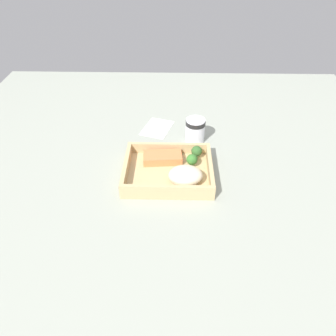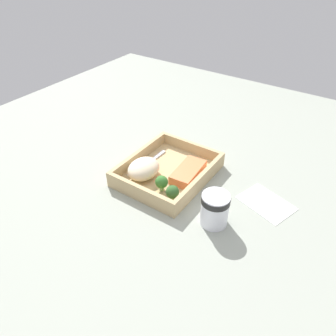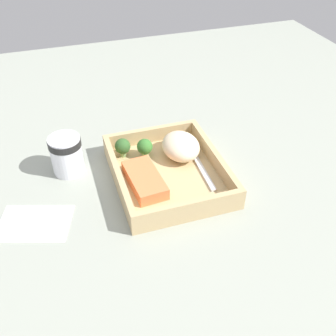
{
  "view_description": "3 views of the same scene",
  "coord_description": "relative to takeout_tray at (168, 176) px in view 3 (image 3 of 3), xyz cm",
  "views": [
    {
      "loc": [
        1.84,
        -76.97,
        63.42
      ],
      "look_at": [
        0.0,
        0.0,
        2.7
      ],
      "focal_mm": 35.0,
      "sensor_mm": 36.0,
      "label": 1
    },
    {
      "loc": [
        60.58,
        41.4,
        57.07
      ],
      "look_at": [
        0.0,
        0.0,
        2.7
      ],
      "focal_mm": 35.0,
      "sensor_mm": 36.0,
      "label": 2
    },
    {
      "loc": [
        -59.65,
        19.38,
        52.74
      ],
      "look_at": [
        0.0,
        0.0,
        2.7
      ],
      "focal_mm": 42.0,
      "sensor_mm": 36.0,
      "label": 3
    }
  ],
  "objects": [
    {
      "name": "broccoli_floret_2",
      "position": [
        8.86,
        7.39,
        3.09
      ],
      "size": [
        3.39,
        3.39,
        4.3
      ],
      "color": "#799E5E",
      "rests_on": "takeout_tray"
    },
    {
      "name": "receipt_slip",
      "position": [
        -4.68,
        27.22,
        -0.48
      ],
      "size": [
        12.74,
        15.19,
        0.24
      ],
      "primitive_type": "cube",
      "rotation": [
        0.0,
        0.0,
        -0.31
      ],
      "color": "white",
      "rests_on": "ground_plane"
    },
    {
      "name": "salmon_fillet",
      "position": [
        -1.85,
        5.48,
        1.86
      ],
      "size": [
        12.39,
        6.79,
        2.52
      ],
      "primitive_type": "cube",
      "rotation": [
        0.0,
        0.0,
        0.08
      ],
      "color": "#F57A47",
      "rests_on": "takeout_tray"
    },
    {
      "name": "tray_rim",
      "position": [
        0.0,
        0.0,
        2.29
      ],
      "size": [
        26.39,
        21.84,
        3.39
      ],
      "color": "tan",
      "rests_on": "takeout_tray"
    },
    {
      "name": "takeout_tray",
      "position": [
        0.0,
        0.0,
        0.0
      ],
      "size": [
        26.39,
        21.84,
        1.2
      ],
      "primitive_type": "cube",
      "color": "tan",
      "rests_on": "ground_plane"
    },
    {
      "name": "fork",
      "position": [
        0.96,
        -7.2,
        0.82
      ],
      "size": [
        15.85,
        2.31,
        0.44
      ],
      "color": "silver",
      "rests_on": "takeout_tray"
    },
    {
      "name": "paper_cup",
      "position": [
        8.86,
        19.19,
        4.07
      ],
      "size": [
        6.72,
        6.72,
        8.37
      ],
      "color": "white",
      "rests_on": "ground_plane"
    },
    {
      "name": "broccoli_floret_1",
      "position": [
        7.2,
        2.91,
        3.12
      ],
      "size": [
        3.41,
        3.41,
        4.34
      ],
      "color": "#7DA264",
      "rests_on": "takeout_tray"
    },
    {
      "name": "ground_plane",
      "position": [
        0.0,
        0.0,
        -1.6
      ],
      "size": [
        160.0,
        160.0,
        2.0
      ],
      "primitive_type": "cube",
      "color": "#949B8E"
    },
    {
      "name": "mashed_potatoes",
      "position": [
        5.14,
        -4.56,
        3.09
      ],
      "size": [
        9.86,
        7.94,
        4.97
      ],
      "primitive_type": "ellipsoid",
      "color": "beige",
      "rests_on": "takeout_tray"
    }
  ]
}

